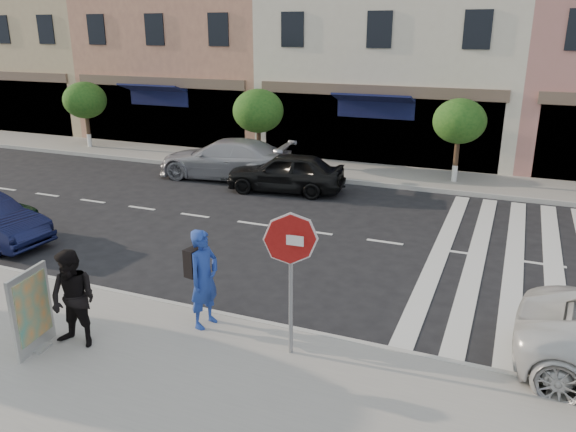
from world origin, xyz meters
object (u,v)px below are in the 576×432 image
Objects in this scene: car_far_left at (225,159)px; car_far_mid at (286,172)px; poster_board at (32,312)px; photographer at (204,279)px; stop_sign at (291,253)px; walker at (73,299)px.

car_far_left is 1.27× the size of car_far_mid.
poster_board reaches higher than car_far_left.
photographer is 11.73m from car_far_left.
stop_sign reaches higher than car_far_left.
car_far_left is (-7.13, 10.78, -1.26)m from stop_sign.
photographer reaches higher than walker.
car_far_mid is (-0.63, 11.10, -0.34)m from walker.
stop_sign reaches higher than poster_board.
walker is at bearing -3.97° from car_far_mid.
photographer is at bearing 30.82° from poster_board.
photographer is at bearing 6.63° from car_far_mid.
walker is (-3.60, -1.20, -0.97)m from stop_sign.
stop_sign is 1.73× the size of poster_board.
stop_sign reaches higher than car_far_mid.
walker reaches higher than poster_board.
car_far_left is (-5.26, 10.48, -0.35)m from photographer.
poster_board is (-2.31, -1.89, -0.24)m from photographer.
car_far_left is at bearing 120.63° from stop_sign.
photographer is 3.00m from poster_board.
car_far_left is at bearing 94.94° from poster_board.
poster_board is 11.49m from car_far_mid.
poster_board is 0.36× the size of car_far_mid.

